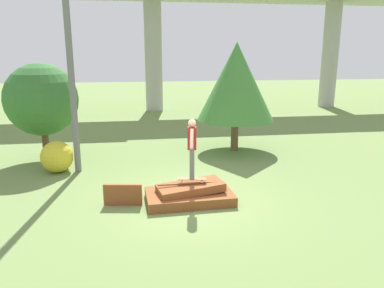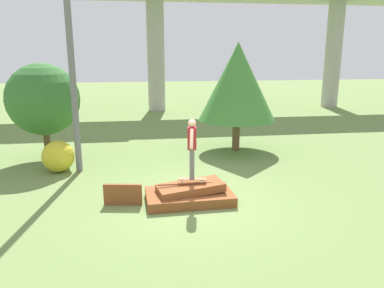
{
  "view_description": "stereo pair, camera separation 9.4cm",
  "coord_description": "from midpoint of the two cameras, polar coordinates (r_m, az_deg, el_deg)",
  "views": [
    {
      "loc": [
        -1.32,
        -8.98,
        3.79
      ],
      "look_at": [
        0.08,
        0.07,
        1.52
      ],
      "focal_mm": 35.0,
      "sensor_mm": 36.0,
      "label": 1
    },
    {
      "loc": [
        -1.23,
        -9.0,
        3.79
      ],
      "look_at": [
        0.08,
        0.07,
        1.52
      ],
      "focal_mm": 35.0,
      "sensor_mm": 36.0,
      "label": 2
    }
  ],
  "objects": [
    {
      "name": "tree_behind_right",
      "position": [
        14.42,
        6.54,
        9.39
      ],
      "size": [
        2.93,
        2.93,
        4.14
      ],
      "color": "brown",
      "rests_on": "ground_plane"
    },
    {
      "name": "tree_behind_left",
      "position": [
        14.02,
        -22.14,
        6.27
      ],
      "size": [
        2.5,
        2.5,
        3.42
      ],
      "color": "brown",
      "rests_on": "ground_plane"
    },
    {
      "name": "utility_pole",
      "position": [
        12.21,
        -18.67,
        16.66
      ],
      "size": [
        1.3,
        0.2,
        8.78
      ],
      "color": "slate",
      "rests_on": "ground_plane"
    },
    {
      "name": "scrap_plank_loose",
      "position": [
        9.67,
        -10.79,
        -7.63
      ],
      "size": [
        0.97,
        0.24,
        0.55
      ],
      "color": "brown",
      "rests_on": "ground_plane"
    },
    {
      "name": "highway_overpass",
      "position": [
        24.82,
        -6.21,
        20.42
      ],
      "size": [
        44.0,
        4.25,
        7.64
      ],
      "color": "#A8A59E",
      "rests_on": "ground_plane"
    },
    {
      "name": "skater",
      "position": [
        9.44,
        -0.29,
        -0.18
      ],
      "size": [
        0.27,
        1.04,
        1.55
      ],
      "color": "slate",
      "rests_on": "skateboard"
    },
    {
      "name": "skateboard",
      "position": [
        9.7,
        -0.28,
        -5.36
      ],
      "size": [
        0.75,
        0.32,
        0.09
      ],
      "color": "brown",
      "rests_on": "scrap_pile"
    },
    {
      "name": "ground_plane",
      "position": [
        9.84,
        -0.69,
        -8.72
      ],
      "size": [
        80.0,
        80.0,
        0.0
      ],
      "primitive_type": "plane",
      "color": "olive"
    },
    {
      "name": "scrap_pile",
      "position": [
        9.77,
        -0.65,
        -7.66
      ],
      "size": [
        2.26,
        1.36,
        0.51
      ],
      "color": "brown",
      "rests_on": "ground_plane"
    },
    {
      "name": "bush_yellow_flowering",
      "position": [
        12.75,
        -20.1,
        -1.84
      ],
      "size": [
        1.02,
        1.02,
        1.02
      ],
      "color": "gold",
      "rests_on": "ground_plane"
    }
  ]
}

